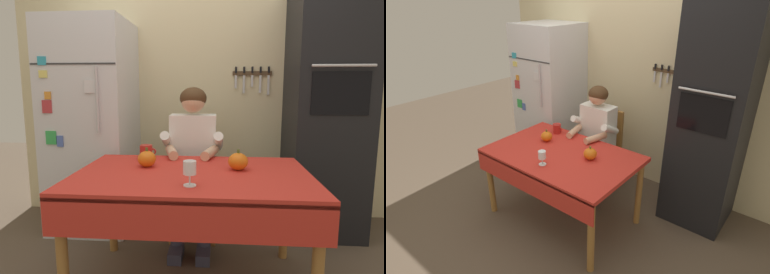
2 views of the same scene
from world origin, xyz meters
TOP-DOWN VIEW (x-y plane):
  - back_wall_assembly at (0.05, 1.35)m, footprint 3.70×0.13m
  - refrigerator at (-0.95, 0.96)m, footprint 0.68×0.71m
  - wall_oven at (1.05, 1.00)m, footprint 0.60×0.64m
  - dining_table at (0.00, 0.08)m, footprint 1.40×0.90m
  - chair_behind_person at (-0.04, 0.87)m, footprint 0.40×0.40m
  - seated_person at (-0.04, 0.68)m, footprint 0.47×0.55m
  - coffee_mug at (-0.35, 0.42)m, footprint 0.12×0.09m
  - wine_glass at (0.01, -0.17)m, footprint 0.07×0.07m
  - pumpkin_large at (-0.30, 0.21)m, footprint 0.12×0.12m
  - pumpkin_medium at (0.28, 0.18)m, footprint 0.12×0.12m

SIDE VIEW (x-z plane):
  - chair_behind_person at x=-0.04m, z-range 0.05..0.98m
  - dining_table at x=0.00m, z-range 0.29..1.03m
  - seated_person at x=-0.04m, z-range 0.11..1.36m
  - coffee_mug at x=-0.35m, z-range 0.74..0.84m
  - pumpkin_large at x=-0.30m, z-range 0.73..0.85m
  - pumpkin_medium at x=0.28m, z-range 0.73..0.86m
  - wine_glass at x=0.01m, z-range 0.76..0.90m
  - refrigerator at x=-0.95m, z-range 0.00..1.80m
  - wall_oven at x=1.05m, z-range 0.00..2.10m
  - back_wall_assembly at x=0.05m, z-range 0.00..2.60m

